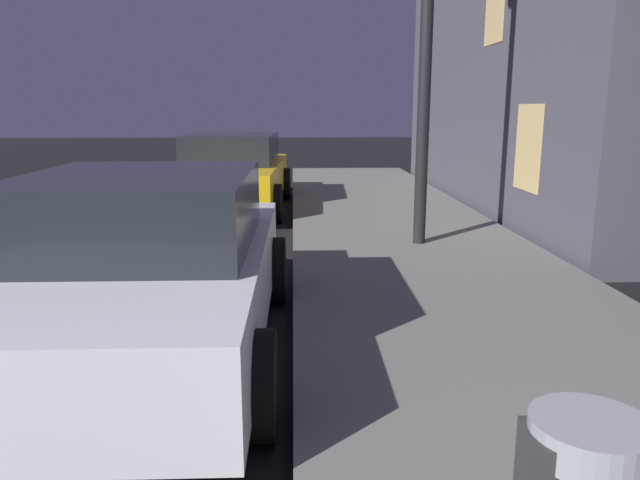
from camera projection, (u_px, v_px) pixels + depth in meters
car_white at (143, 267)px, 4.61m from camera, size 2.16×4.09×1.43m
car_yellow_cab at (232, 172)px, 11.40m from camera, size 2.21×4.54×1.43m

